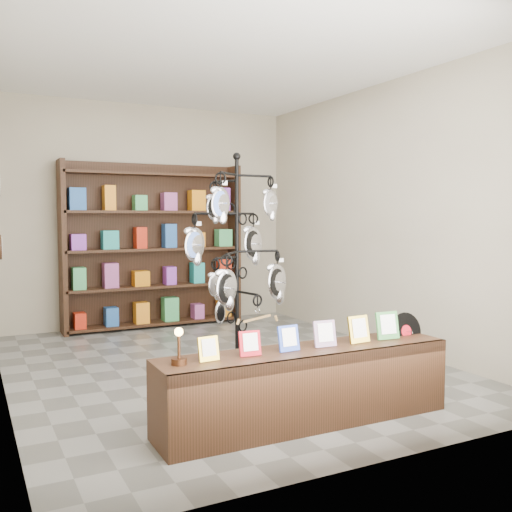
{
  "coord_description": "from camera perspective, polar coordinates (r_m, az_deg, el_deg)",
  "views": [
    {
      "loc": [
        -2.26,
        -5.16,
        1.5
      ],
      "look_at": [
        -0.13,
        -1.0,
        1.17
      ],
      "focal_mm": 40.0,
      "sensor_mm": 36.0,
      "label": 1
    }
  ],
  "objects": [
    {
      "name": "front_shelf",
      "position": [
        4.23,
        5.09,
        -12.8
      ],
      "size": [
        2.23,
        0.47,
        0.79
      ],
      "rotation": [
        0.0,
        0.0,
        -0.01
      ],
      "color": "black",
      "rests_on": "ground"
    },
    {
      "name": "display_tree",
      "position": [
        4.99,
        -1.92,
        0.39
      ],
      "size": [
        1.11,
        1.11,
        2.05
      ],
      "rotation": [
        0.0,
        0.0,
        0.38
      ],
      "color": "black",
      "rests_on": "ground"
    },
    {
      "name": "ground",
      "position": [
        5.83,
        -3.36,
        -10.87
      ],
      "size": [
        5.0,
        5.0,
        0.0
      ],
      "primitive_type": "plane",
      "color": "slate",
      "rests_on": "ground"
    },
    {
      "name": "room_envelope",
      "position": [
        5.64,
        -3.44,
        7.61
      ],
      "size": [
        5.0,
        5.0,
        5.0
      ],
      "color": "#ABA389",
      "rests_on": "ground"
    },
    {
      "name": "back_shelving",
      "position": [
        7.8,
        -10.18,
        0.54
      ],
      "size": [
        2.42,
        0.36,
        2.2
      ],
      "color": "black",
      "rests_on": "ground"
    }
  ]
}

